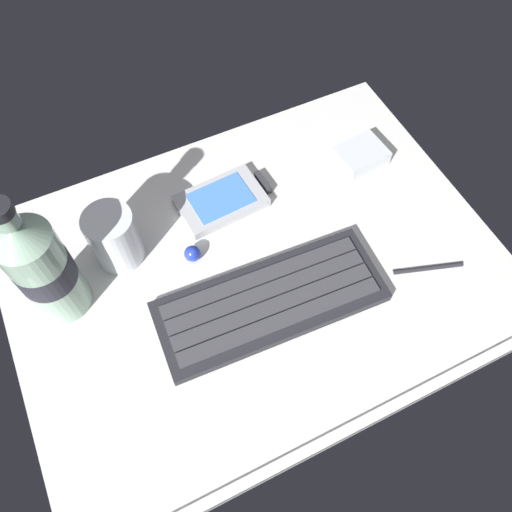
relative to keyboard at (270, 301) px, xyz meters
The scene contains 8 objects.
ground_plane 5.70cm from the keyboard, 82.42° to the left, with size 64.00×48.00×2.80cm.
keyboard is the anchor object (origin of this frame).
handheld_device 17.17cm from the keyboard, 85.41° to the left, with size 13.17×8.44×1.50cm.
juice_cup 21.53cm from the keyboard, 134.07° to the left, with size 6.40×6.40×8.50cm.
water_bottle 27.41cm from the keyboard, 153.17° to the left, with size 6.73×6.73×20.80cm.
charger_block 27.44cm from the keyboard, 34.01° to the left, with size 7.00×5.60×2.40cm, color silver.
trackball_mouse 12.33cm from the keyboard, 120.67° to the left, with size 2.20×2.20×2.20cm, color #2338B2.
stylus_pen 21.77cm from the keyboard, 11.91° to the right, with size 0.70×0.70×9.50cm, color #26262B.
Camera 1 is at (-14.18, -29.47, 59.87)cm, focal length 35.90 mm.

